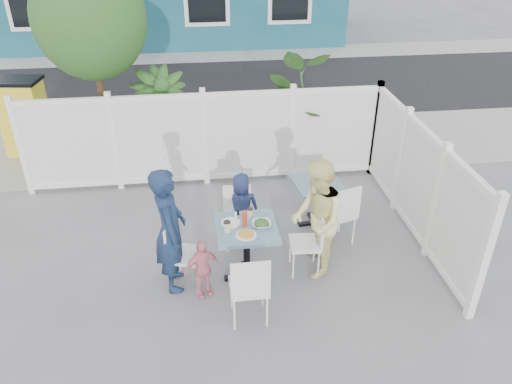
{
  "coord_description": "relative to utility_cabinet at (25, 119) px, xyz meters",
  "views": [
    {
      "loc": [
        0.0,
        -5.16,
        4.21
      ],
      "look_at": [
        0.67,
        0.21,
        1.04
      ],
      "focal_mm": 35.0,
      "sensor_mm": 36.0,
      "label": 1
    }
  ],
  "objects": [
    {
      "name": "salad_bowl",
      "position": [
        3.88,
        -4.19,
        0.12
      ],
      "size": [
        0.23,
        0.23,
        0.06
      ],
      "primitive_type": "imported",
      "color": "white",
      "rests_on": "main_table"
    },
    {
      "name": "potted_shrub_a",
      "position": [
        2.54,
        -0.9,
        0.2
      ],
      "size": [
        1.16,
        1.16,
        1.79
      ],
      "primitive_type": "imported",
      "rotation": [
        0.0,
        0.0,
        0.17
      ],
      "color": "#2A4E1F",
      "rests_on": "ground"
    },
    {
      "name": "chair_right",
      "position": [
        4.53,
        -4.12,
        -0.19
      ],
      "size": [
        0.41,
        0.42,
        0.88
      ],
      "rotation": [
        0.0,
        0.0,
        1.5
      ],
      "color": "white",
      "rests_on": "ground"
    },
    {
      "name": "salt_shaker",
      "position": [
        3.59,
        -3.97,
        0.13
      ],
      "size": [
        0.03,
        0.03,
        0.07
      ],
      "primitive_type": "cylinder",
      "color": "white",
      "rests_on": "main_table"
    },
    {
      "name": "woman",
      "position": [
        4.58,
        -4.14,
        0.09
      ],
      "size": [
        0.66,
        0.82,
        1.58
      ],
      "primitive_type": "imported",
      "rotation": [
        0.0,
        0.0,
        -1.66
      ],
      "color": "#F0E44E",
      "rests_on": "ground"
    },
    {
      "name": "main_table",
      "position": [
        3.7,
        -4.19,
        -0.09
      ],
      "size": [
        0.76,
        0.76,
        0.79
      ],
      "rotation": [
        0.0,
        0.0,
        0.02
      ],
      "color": "teal",
      "rests_on": "ground"
    },
    {
      "name": "fence_back",
      "position": [
        3.29,
        -1.6,
        0.09
      ],
      "size": [
        5.86,
        0.08,
        1.6
      ],
      "color": "white",
      "rests_on": "ground"
    },
    {
      "name": "coffee_cup_a",
      "position": [
        3.46,
        -4.25,
        0.15
      ],
      "size": [
        0.08,
        0.08,
        0.12
      ],
      "primitive_type": "cylinder",
      "color": "beige",
      "rests_on": "main_table"
    },
    {
      "name": "plate_main",
      "position": [
        3.67,
        -4.37,
        0.1
      ],
      "size": [
        0.25,
        0.25,
        0.02
      ],
      "primitive_type": "cylinder",
      "color": "white",
      "rests_on": "main_table"
    },
    {
      "name": "street",
      "position": [
        3.19,
        3.5,
        -0.69
      ],
      "size": [
        24.0,
        5.0,
        0.01
      ],
      "primitive_type": "cube",
      "color": "black",
      "rests_on": "ground"
    },
    {
      "name": "far_sidewalk",
      "position": [
        3.19,
        6.6,
        -0.69
      ],
      "size": [
        24.0,
        1.6,
        0.01
      ],
      "primitive_type": "cube",
      "color": "gray",
      "rests_on": "ground"
    },
    {
      "name": "chair_near",
      "position": [
        3.64,
        -4.97,
        -0.14
      ],
      "size": [
        0.43,
        0.42,
        0.95
      ],
      "rotation": [
        0.0,
        0.0,
        0.01
      ],
      "color": "white",
      "rests_on": "ground"
    },
    {
      "name": "pepper_shaker",
      "position": [
        3.62,
        -3.91,
        0.13
      ],
      "size": [
        0.03,
        0.03,
        0.07
      ],
      "primitive_type": "cylinder",
      "color": "black",
      "rests_on": "main_table"
    },
    {
      "name": "toddler",
      "position": [
        3.13,
        -4.43,
        -0.3
      ],
      "size": [
        0.5,
        0.36,
        0.79
      ],
      "primitive_type": "imported",
      "rotation": [
        0.0,
        0.0,
        0.41
      ],
      "color": "pink",
      "rests_on": "ground"
    },
    {
      "name": "plate_side",
      "position": [
        3.51,
        -4.08,
        0.1
      ],
      "size": [
        0.24,
        0.24,
        0.02
      ],
      "primitive_type": "cylinder",
      "color": "white",
      "rests_on": "main_table"
    },
    {
      "name": "potted_shrub_b",
      "position": [
        5.1,
        -1.0,
        0.22
      ],
      "size": [
        2.17,
        2.11,
        1.83
      ],
      "primitive_type": "imported",
      "rotation": [
        0.0,
        0.0,
        2.55
      ],
      "color": "#2A4E1F",
      "rests_on": "ground"
    },
    {
      "name": "boy",
      "position": [
        3.72,
        -3.26,
        -0.19
      ],
      "size": [
        0.54,
        0.4,
        1.0
      ],
      "primitive_type": "imported",
      "rotation": [
        0.0,
        0.0,
        2.96
      ],
      "color": "#1C264B",
      "rests_on": "ground"
    },
    {
      "name": "man",
      "position": [
        2.78,
        -4.19,
        0.12
      ],
      "size": [
        0.44,
        0.63,
        1.63
      ],
      "primitive_type": "imported",
      "rotation": [
        0.0,
        0.0,
        1.65
      ],
      "color": "#162747",
      "rests_on": "ground"
    },
    {
      "name": "chair_left",
      "position": [
        2.88,
        -4.17,
        -0.17
      ],
      "size": [
        0.49,
        0.5,
        0.9
      ],
      "rotation": [
        0.0,
        0.0,
        -1.85
      ],
      "color": "white",
      "rests_on": "ground"
    },
    {
      "name": "near_sidewalk",
      "position": [
        3.19,
        -0.2,
        -0.69
      ],
      "size": [
        24.0,
        2.6,
        0.01
      ],
      "primitive_type": "cube",
      "color": "gray",
      "rests_on": "ground"
    },
    {
      "name": "chair_spare",
      "position": [
        5.05,
        -3.62,
        -0.14
      ],
      "size": [
        0.54,
        0.53,
        0.95
      ],
      "rotation": [
        0.0,
        0.0,
        0.32
      ],
      "color": "white",
      "rests_on": "ground"
    },
    {
      "name": "ketchup_bottle",
      "position": [
        3.68,
        -4.15,
        0.18
      ],
      "size": [
        0.06,
        0.06,
        0.18
      ],
      "primitive_type": "cylinder",
      "color": "red",
      "rests_on": "main_table"
    },
    {
      "name": "coffee_cup_b",
      "position": [
        3.77,
        -3.97,
        0.15
      ],
      "size": [
        0.07,
        0.07,
        0.11
      ],
      "primitive_type": "cylinder",
      "color": "beige",
      "rests_on": "main_table"
    },
    {
      "name": "utility_cabinet",
      "position": [
        0.0,
        0.0,
        0.0
      ],
      "size": [
        0.82,
        0.64,
        1.39
      ],
      "primitive_type": "cube",
      "rotation": [
        0.0,
        0.0,
        -0.15
      ],
      "color": "yellow",
      "rests_on": "ground"
    },
    {
      "name": "fence_right",
      "position": [
        6.19,
        -3.4,
        0.09
      ],
      "size": [
        0.08,
        3.66,
        1.6
      ],
      "rotation": [
        0.0,
        0.0,
        1.57
      ],
      "color": "white",
      "rests_on": "ground"
    },
    {
      "name": "spare_table",
      "position": [
        4.85,
        -3.07,
        -0.15
      ],
      "size": [
        0.74,
        0.74,
        0.71
      ],
      "rotation": [
        0.0,
        0.0,
        0.11
      ],
      "color": "teal",
      "rests_on": "ground"
    },
    {
      "name": "tree",
      "position": [
        1.59,
        -0.7,
        1.9
      ],
      "size": [
        1.8,
        1.62,
        3.59
      ],
      "color": "#382316",
      "rests_on": "ground"
    },
    {
      "name": "chair_back",
      "position": [
        3.66,
        -3.37,
        -0.2
      ],
      "size": [
        0.39,
        0.38,
        0.85
      ],
      "rotation": [
        0.0,
        0.0,
        3.13
      ],
      "color": "white",
      "rests_on": "ground"
    },
    {
      "name": "ground",
      "position": [
        3.19,
        -4.0,
        -0.7
      ],
      "size": [
        80.0,
        80.0,
        0.0
      ],
      "primitive_type": "plane",
      "color": "slate"
    }
  ]
}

